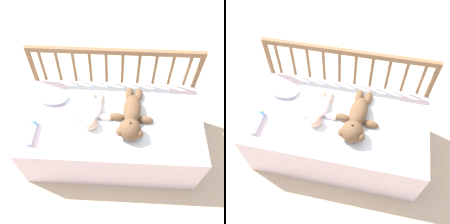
% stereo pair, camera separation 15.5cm
% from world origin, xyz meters
% --- Properties ---
extents(ground_plane, '(12.00, 12.00, 0.00)m').
position_xyz_m(ground_plane, '(0.00, 0.00, 0.00)').
color(ground_plane, '#C6B293').
extents(crib_mattress, '(1.27, 0.66, 0.42)m').
position_xyz_m(crib_mattress, '(0.00, 0.00, 0.21)').
color(crib_mattress, silver).
rests_on(crib_mattress, ground_plane).
extents(crib_rail, '(1.27, 0.04, 0.74)m').
position_xyz_m(crib_rail, '(0.00, 0.35, 0.53)').
color(crib_rail, brown).
rests_on(crib_rail, ground_plane).
extents(blanket, '(0.77, 0.55, 0.01)m').
position_xyz_m(blanket, '(0.04, 0.04, 0.42)').
color(blanket, white).
rests_on(blanket, crib_mattress).
extents(teddy_bear, '(0.31, 0.47, 0.15)m').
position_xyz_m(teddy_bear, '(0.13, -0.02, 0.48)').
color(teddy_bear, brown).
rests_on(teddy_bear, crib_mattress).
extents(baby, '(0.28, 0.34, 0.10)m').
position_xyz_m(baby, '(-0.13, 0.02, 0.46)').
color(baby, white).
rests_on(baby, crib_mattress).
extents(baby_bottle, '(0.06, 0.19, 0.06)m').
position_xyz_m(baby_bottle, '(-0.53, -0.15, 0.45)').
color(baby_bottle, white).
rests_on(baby_bottle, crib_mattress).
extents(small_pillow, '(0.22, 0.14, 0.06)m').
position_xyz_m(small_pillow, '(-0.44, 0.15, 0.45)').
color(small_pillow, silver).
rests_on(small_pillow, crib_mattress).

